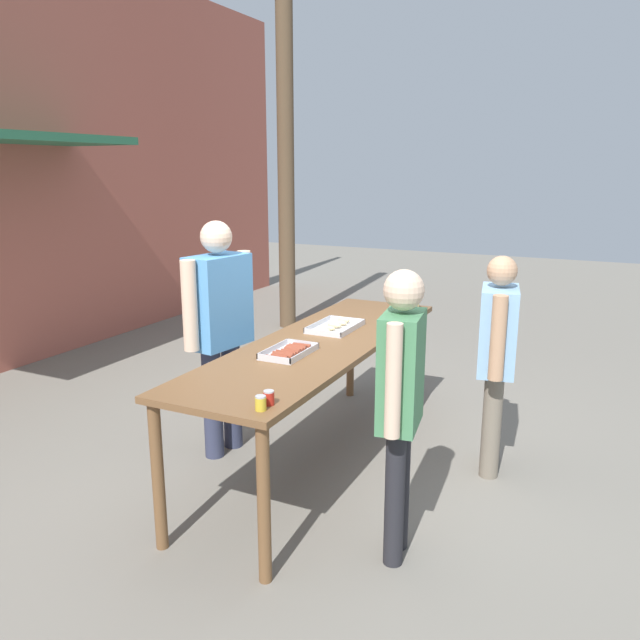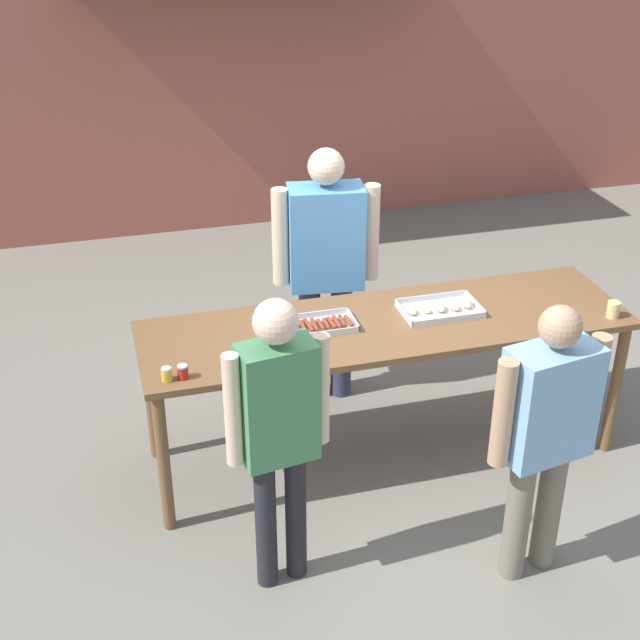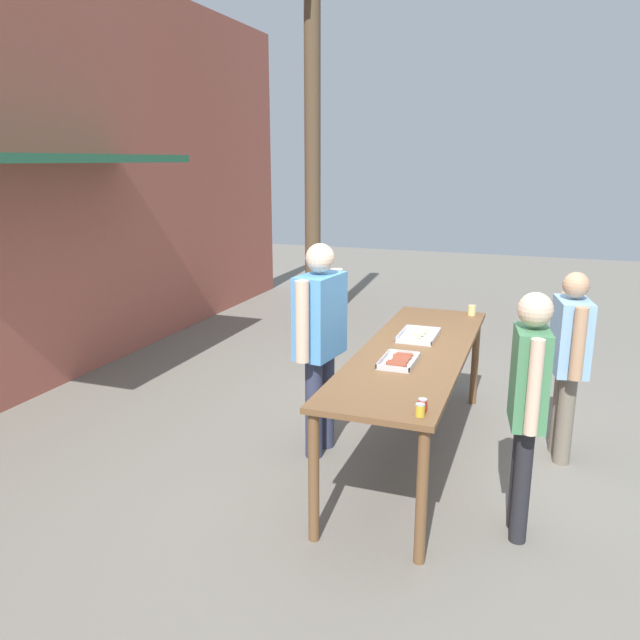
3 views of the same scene
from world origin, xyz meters
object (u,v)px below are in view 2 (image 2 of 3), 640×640
(food_tray_sausages, at_px, (320,325))
(person_server_behind_table, at_px, (326,257))
(condiment_jar_mustard, at_px, (167,374))
(beer_cup, at_px, (613,310))
(person_customer_with_cup, at_px, (546,424))
(condiment_jar_ketchup, at_px, (183,372))
(person_customer_holding_hotdog, at_px, (278,422))
(food_tray_buns, at_px, (442,309))

(food_tray_sausages, relative_size, person_server_behind_table, 0.23)
(condiment_jar_mustard, bearing_deg, person_server_behind_table, 42.25)
(food_tray_sausages, relative_size, beer_cup, 4.13)
(beer_cup, bearing_deg, person_customer_with_cup, -135.70)
(person_customer_with_cup, bearing_deg, condiment_jar_ketchup, -37.67)
(food_tray_sausages, xyz_separation_m, condiment_jar_mustard, (-0.91, -0.34, 0.02))
(person_customer_holding_hotdog, distance_m, person_customer_with_cup, 1.29)
(person_server_behind_table, height_order, person_customer_with_cup, person_server_behind_table)
(food_tray_sausages, bearing_deg, condiment_jar_mustard, -159.72)
(condiment_jar_ketchup, bearing_deg, person_server_behind_table, 44.37)
(condiment_jar_mustard, xyz_separation_m, person_customer_holding_hotdog, (0.46, -0.58, 0.01))
(condiment_jar_ketchup, bearing_deg, person_customer_holding_hotdog, -57.47)
(food_tray_sausages, bearing_deg, beer_cup, -10.95)
(condiment_jar_mustard, height_order, condiment_jar_ketchup, same)
(condiment_jar_mustard, bearing_deg, beer_cup, 0.20)
(food_tray_sausages, bearing_deg, food_tray_buns, 0.23)
(food_tray_buns, relative_size, person_customer_holding_hotdog, 0.29)
(food_tray_buns, xyz_separation_m, person_customer_holding_hotdog, (-1.21, -0.92, 0.03))
(food_tray_buns, bearing_deg, food_tray_sausages, -179.77)
(condiment_jar_ketchup, height_order, person_customer_with_cup, person_customer_with_cup)
(food_tray_sausages, distance_m, person_customer_holding_hotdog, 1.03)
(food_tray_sausages, relative_size, condiment_jar_ketchup, 5.30)
(beer_cup, xyz_separation_m, person_server_behind_table, (-1.46, 1.03, 0.06))
(condiment_jar_ketchup, distance_m, person_customer_with_cup, 1.85)
(condiment_jar_ketchup, xyz_separation_m, person_customer_with_cup, (1.63, -0.86, -0.05))
(condiment_jar_mustard, distance_m, person_customer_with_cup, 1.92)
(food_tray_sausages, distance_m, food_tray_buns, 0.75)
(condiment_jar_mustard, relative_size, person_customer_with_cup, 0.05)
(food_tray_buns, bearing_deg, condiment_jar_mustard, -168.46)
(person_customer_holding_hotdog, bearing_deg, food_tray_buns, -150.99)
(food_tray_buns, bearing_deg, person_customer_with_cup, -87.39)
(food_tray_buns, distance_m, condiment_jar_ketchup, 1.62)
(food_tray_sausages, xyz_separation_m, person_customer_holding_hotdog, (-0.45, -0.92, 0.03))
(person_server_behind_table, xyz_separation_m, person_customer_with_cup, (0.57, -1.90, -0.13))
(food_tray_sausages, relative_size, person_customer_with_cup, 0.26)
(person_customer_holding_hotdog, bearing_deg, beer_cup, -172.98)
(beer_cup, bearing_deg, person_server_behind_table, 144.72)
(person_server_behind_table, distance_m, person_customer_holding_hotdog, 1.77)
(condiment_jar_ketchup, height_order, beer_cup, beer_cup)
(condiment_jar_ketchup, distance_m, beer_cup, 2.52)
(condiment_jar_ketchup, relative_size, beer_cup, 0.78)
(condiment_jar_ketchup, xyz_separation_m, person_server_behind_table, (1.06, 1.04, 0.07))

